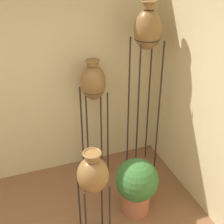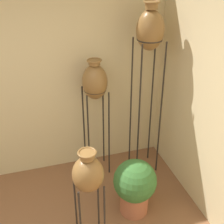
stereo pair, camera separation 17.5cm
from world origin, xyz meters
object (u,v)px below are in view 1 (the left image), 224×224
Objects in this scene: vase_stand_tall at (147,34)px; vase_stand_medium at (93,84)px; vase_stand_short at (93,176)px; potted_plant at (137,184)px.

vase_stand_medium is (-0.63, 0.14, -0.59)m from vase_stand_tall.
vase_stand_tall is 1.93× the size of vase_stand_short.
vase_stand_medium is at bearing 103.67° from potted_plant.
vase_stand_short reaches higher than potted_plant.
vase_stand_short is at bearing -107.87° from vase_stand_medium.
vase_stand_medium is 1.38× the size of vase_stand_short.
vase_stand_tall is 1.75m from vase_stand_short.
vase_stand_tall is 1.40× the size of vase_stand_medium.
vase_stand_short is (-1.01, -1.03, -0.99)m from vase_stand_tall.
vase_stand_tall is 0.88m from vase_stand_medium.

